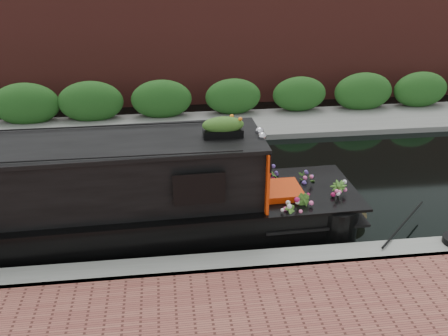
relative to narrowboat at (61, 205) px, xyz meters
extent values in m
plane|color=black|center=(2.16, 1.81, -0.81)|extent=(80.00, 80.00, 0.00)
cube|color=gray|center=(2.16, -1.49, -0.81)|extent=(40.00, 0.60, 0.50)
cube|color=slate|center=(2.16, 6.01, -0.81)|extent=(40.00, 2.40, 0.34)
cube|color=#21511B|center=(2.16, 6.91, -0.81)|extent=(40.00, 1.10, 2.80)
cube|color=maroon|center=(2.16, 9.01, -0.81)|extent=(40.00, 1.00, 8.00)
cube|color=black|center=(-0.49, 0.00, 0.57)|extent=(8.92, 1.94, 1.30)
cube|color=black|center=(-0.49, 0.00, 1.26)|extent=(9.07, 2.09, 0.08)
cube|color=red|center=(3.98, 0.00, 0.57)|extent=(0.11, 1.69, 1.30)
cube|color=black|center=(2.70, -0.86, 0.64)|extent=(0.87, 0.05, 0.53)
cube|color=red|center=(4.48, 0.00, -0.13)|extent=(0.80, 0.89, 0.48)
sphere|color=silver|center=(3.99, -0.14, 1.32)|extent=(0.17, 0.17, 0.17)
sphere|color=silver|center=(3.99, 0.14, 1.32)|extent=(0.17, 0.17, 0.17)
cube|color=black|center=(3.25, 0.00, 1.37)|extent=(0.78, 0.27, 0.15)
ellipsoid|color=orange|center=(3.25, 0.00, 1.56)|extent=(0.85, 0.27, 0.23)
imported|color=#3C6B23|center=(4.47, -0.75, -0.12)|extent=(0.32, 0.30, 0.51)
imported|color=#3C6B23|center=(4.80, -0.57, -0.08)|extent=(0.41, 0.40, 0.58)
imported|color=#3C6B23|center=(5.22, 0.53, -0.12)|extent=(0.57, 0.54, 0.50)
imported|color=#3C6B23|center=(5.62, -0.17, -0.06)|extent=(0.49, 0.49, 0.63)
imported|color=#3C6B23|center=(4.45, 0.72, -0.10)|extent=(0.21, 0.30, 0.55)
cylinder|color=olive|center=(6.15, 0.00, -0.63)|extent=(0.36, 0.39, 0.36)
camera|label=1|loc=(2.15, -8.94, 4.89)|focal=40.00mm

